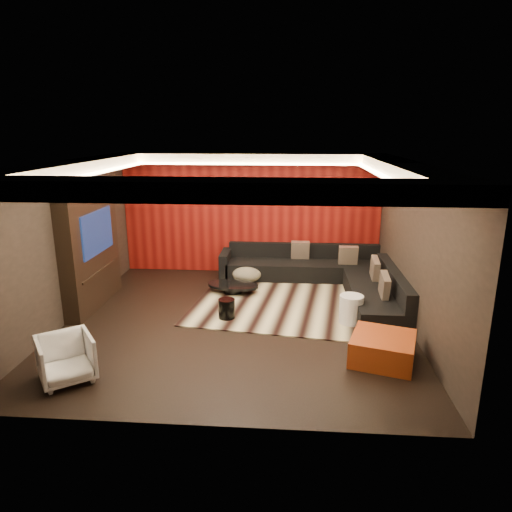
# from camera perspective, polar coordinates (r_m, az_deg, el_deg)

# --- Properties ---
(floor) EXTENTS (6.00, 6.00, 0.02)m
(floor) POSITION_cam_1_polar(r_m,az_deg,el_deg) (8.25, -2.41, -8.19)
(floor) COLOR black
(floor) RESTS_ON ground
(ceiling) EXTENTS (6.00, 6.00, 0.02)m
(ceiling) POSITION_cam_1_polar(r_m,az_deg,el_deg) (7.57, -2.66, 11.74)
(ceiling) COLOR silver
(ceiling) RESTS_ON ground
(wall_back) EXTENTS (6.00, 0.02, 2.80)m
(wall_back) POSITION_cam_1_polar(r_m,az_deg,el_deg) (10.72, -0.64, 5.29)
(wall_back) COLOR black
(wall_back) RESTS_ON ground
(wall_left) EXTENTS (0.02, 6.00, 2.80)m
(wall_left) POSITION_cam_1_polar(r_m,az_deg,el_deg) (8.67, -22.70, 1.60)
(wall_left) COLOR black
(wall_left) RESTS_ON ground
(wall_right) EXTENTS (0.02, 6.00, 2.80)m
(wall_right) POSITION_cam_1_polar(r_m,az_deg,el_deg) (8.02, 19.35, 0.87)
(wall_right) COLOR black
(wall_right) RESTS_ON ground
(red_feature_wall) EXTENTS (5.98, 0.05, 2.78)m
(red_feature_wall) POSITION_cam_1_polar(r_m,az_deg,el_deg) (10.68, -0.66, 5.25)
(red_feature_wall) COLOR #6B0C0A
(red_feature_wall) RESTS_ON ground
(soffit_back) EXTENTS (6.00, 0.60, 0.22)m
(soffit_back) POSITION_cam_1_polar(r_m,az_deg,el_deg) (10.26, -0.81, 12.08)
(soffit_back) COLOR silver
(soffit_back) RESTS_ON ground
(soffit_front) EXTENTS (6.00, 0.60, 0.22)m
(soffit_front) POSITION_cam_1_polar(r_m,az_deg,el_deg) (4.92, -6.43, 8.21)
(soffit_front) COLOR silver
(soffit_front) RESTS_ON ground
(soffit_left) EXTENTS (0.60, 4.80, 0.22)m
(soffit_left) POSITION_cam_1_polar(r_m,az_deg,el_deg) (8.35, -21.70, 10.21)
(soffit_left) COLOR silver
(soffit_left) RESTS_ON ground
(soffit_right) EXTENTS (0.60, 4.80, 0.22)m
(soffit_right) POSITION_cam_1_polar(r_m,az_deg,el_deg) (7.74, 17.96, 10.21)
(soffit_right) COLOR silver
(soffit_right) RESTS_ON ground
(cove_back) EXTENTS (4.80, 0.08, 0.04)m
(cove_back) POSITION_cam_1_polar(r_m,az_deg,el_deg) (9.93, -0.99, 11.45)
(cove_back) COLOR #FFD899
(cove_back) RESTS_ON ground
(cove_front) EXTENTS (4.80, 0.08, 0.04)m
(cove_front) POSITION_cam_1_polar(r_m,az_deg,el_deg) (5.27, -5.72, 7.72)
(cove_front) COLOR #FFD899
(cove_front) RESTS_ON ground
(cove_left) EXTENTS (0.08, 4.80, 0.04)m
(cove_left) POSITION_cam_1_polar(r_m,az_deg,el_deg) (8.21, -19.47, 9.72)
(cove_left) COLOR #FFD899
(cove_left) RESTS_ON ground
(cove_right) EXTENTS (0.08, 4.80, 0.04)m
(cove_right) POSITION_cam_1_polar(r_m,az_deg,el_deg) (7.67, 15.41, 9.69)
(cove_right) COLOR #FFD899
(cove_right) RESTS_ON ground
(tv_surround) EXTENTS (0.30, 2.00, 2.20)m
(tv_surround) POSITION_cam_1_polar(r_m,az_deg,el_deg) (9.20, -19.97, 0.69)
(tv_surround) COLOR black
(tv_surround) RESTS_ON ground
(tv_screen) EXTENTS (0.04, 1.30, 0.80)m
(tv_screen) POSITION_cam_1_polar(r_m,az_deg,el_deg) (9.06, -19.25, 2.82)
(tv_screen) COLOR black
(tv_screen) RESTS_ON ground
(tv_shelf) EXTENTS (0.04, 1.60, 0.04)m
(tv_shelf) POSITION_cam_1_polar(r_m,az_deg,el_deg) (9.24, -18.84, -1.72)
(tv_shelf) COLOR black
(tv_shelf) RESTS_ON ground
(rug) EXTENTS (4.37, 3.51, 0.02)m
(rug) POSITION_cam_1_polar(r_m,az_deg,el_deg) (9.03, 5.40, -5.96)
(rug) COLOR beige
(rug) RESTS_ON floor
(coffee_table) EXTENTS (1.23, 1.23, 0.18)m
(coffee_table) POSITION_cam_1_polar(r_m,az_deg,el_deg) (9.56, -2.89, -4.02)
(coffee_table) COLOR black
(coffee_table) RESTS_ON rug
(drum_stool) EXTENTS (0.35, 0.35, 0.35)m
(drum_stool) POSITION_cam_1_polar(r_m,az_deg,el_deg) (8.28, -3.69, -6.57)
(drum_stool) COLOR black
(drum_stool) RESTS_ON rug
(striped_pouf) EXTENTS (0.84, 0.84, 0.36)m
(striped_pouf) POSITION_cam_1_polar(r_m,az_deg,el_deg) (10.19, -1.15, -2.24)
(striped_pouf) COLOR beige
(striped_pouf) RESTS_ON rug
(white_side_table) EXTENTS (0.50, 0.50, 0.52)m
(white_side_table) POSITION_cam_1_polar(r_m,az_deg,el_deg) (8.23, 11.80, -6.57)
(white_side_table) COLOR white
(white_side_table) RESTS_ON floor
(orange_ottoman) EXTENTS (1.11, 1.11, 0.39)m
(orange_ottoman) POSITION_cam_1_polar(r_m,az_deg,el_deg) (7.10, 15.56, -11.07)
(orange_ottoman) COLOR #9B3914
(orange_ottoman) RESTS_ON floor
(armchair) EXTENTS (0.96, 0.97, 0.64)m
(armchair) POSITION_cam_1_polar(r_m,az_deg,el_deg) (6.82, -22.67, -11.76)
(armchair) COLOR silver
(armchair) RESTS_ON floor
(sectional_sofa) EXTENTS (3.65, 3.50, 0.75)m
(sectional_sofa) POSITION_cam_1_polar(r_m,az_deg,el_deg) (9.88, 8.88, -2.60)
(sectional_sofa) COLOR black
(sectional_sofa) RESTS_ON floor
(throw_pillows) EXTENTS (1.73, 2.75, 0.50)m
(throw_pillows) POSITION_cam_1_polar(r_m,az_deg,el_deg) (9.67, 11.55, -0.93)
(throw_pillows) COLOR tan
(throw_pillows) RESTS_ON sectional_sofa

